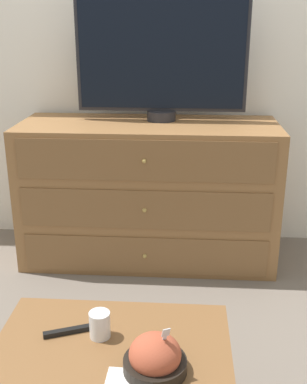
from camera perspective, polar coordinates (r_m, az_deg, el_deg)
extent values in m
plane|color=#70665B|center=(3.36, -0.93, -4.92)|extent=(12.00, 12.00, 0.00)
cube|color=white|center=(3.08, -1.03, 17.82)|extent=(12.00, 0.05, 2.60)
cube|color=olive|center=(2.91, -0.58, -0.01)|extent=(1.50, 0.57, 0.84)
cube|color=brown|center=(2.76, -1.03, -7.54)|extent=(1.38, 0.01, 0.22)
sphere|color=tan|center=(2.75, -1.04, -7.60)|extent=(0.02, 0.02, 0.02)
cube|color=brown|center=(2.64, -1.07, -2.13)|extent=(1.38, 0.01, 0.22)
sphere|color=tan|center=(2.64, -1.08, -2.18)|extent=(0.02, 0.02, 0.02)
cube|color=brown|center=(2.55, -1.11, 3.73)|extent=(1.38, 0.01, 0.22)
sphere|color=tan|center=(2.54, -1.12, 3.69)|extent=(0.02, 0.02, 0.02)
cylinder|color=#232328|center=(2.87, 0.93, 9.04)|extent=(0.17, 0.17, 0.06)
cube|color=#232328|center=(2.84, 0.98, 15.90)|extent=(0.98, 0.04, 0.63)
cube|color=black|center=(2.81, 0.96, 15.86)|extent=(0.94, 0.01, 0.59)
cube|color=brown|center=(1.67, -5.19, -18.76)|extent=(0.80, 0.61, 0.02)
cylinder|color=brown|center=(2.07, -14.22, -17.36)|extent=(0.04, 0.04, 0.36)
cylinder|color=brown|center=(1.98, 7.20, -18.62)|extent=(0.04, 0.04, 0.36)
cylinder|color=black|center=(1.58, 0.18, -19.83)|extent=(0.20, 0.20, 0.04)
ellipsoid|color=#AD4C33|center=(1.55, 0.18, -18.67)|extent=(0.16, 0.16, 0.12)
cube|color=silver|center=(1.54, 1.09, -17.75)|extent=(0.03, 0.06, 0.13)
cube|color=silver|center=(1.48, 1.49, -16.31)|extent=(0.03, 0.02, 0.03)
cylinder|color=white|center=(1.72, -6.36, -15.84)|extent=(0.07, 0.07, 0.06)
cylinder|color=white|center=(1.71, -6.39, -15.35)|extent=(0.07, 0.07, 0.09)
cube|color=black|center=(1.76, -10.10, -15.92)|extent=(0.17, 0.08, 0.02)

